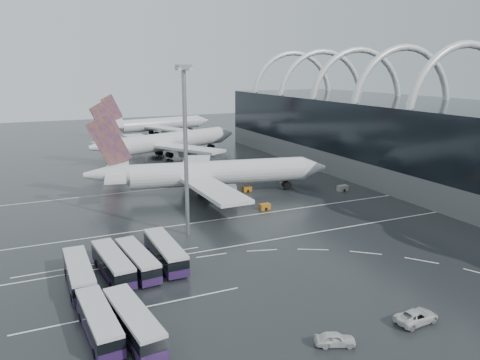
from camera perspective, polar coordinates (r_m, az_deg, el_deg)
name	(u,v)px	position (r m, az deg, el deg)	size (l,w,h in m)	color
ground	(252,238)	(81.82, 1.52, -7.13)	(420.00, 420.00, 0.00)	black
terminal	(433,139)	(131.29, 22.46, 4.66)	(42.00, 160.00, 34.90)	#535558
lane_marking_near	(258,242)	(80.15, 2.15, -7.58)	(120.00, 0.25, 0.01)	white
lane_marking_mid	(226,219)	(92.13, -1.75, -4.72)	(120.00, 0.25, 0.01)	white
lane_marking_far	(182,186)	(117.45, -7.05, -0.77)	(120.00, 0.25, 0.01)	white
bus_bay_line_south	(134,309)	(60.93, -12.83, -15.14)	(28.00, 0.25, 0.01)	white
bus_bay_line_north	(112,261)	(75.21, -15.39, -9.55)	(28.00, 0.25, 0.01)	white
airliner_main	(207,174)	(108.59, -3.99, 0.73)	(56.69, 49.04, 19.26)	silver
airliner_gate_b	(166,142)	(156.35, -8.97, 4.59)	(55.13, 48.99, 19.66)	silver
airliner_gate_c	(156,125)	(207.74, -10.24, 6.65)	(51.40, 46.74, 18.36)	silver
bus_row_near_a	(79,273)	(68.03, -19.02, -10.71)	(3.27, 13.33, 3.28)	#2B133D
bus_row_near_b	(113,263)	(69.88, -15.25, -9.78)	(4.20, 13.47, 3.26)	#2B133D
bus_row_near_c	(137,260)	(70.34, -12.41, -9.49)	(4.12, 13.09, 3.17)	#2B133D
bus_row_near_d	(165,251)	(72.31, -9.12, -8.58)	(3.44, 13.84, 3.40)	#2B133D
bus_row_far_a	(99,321)	(56.07, -16.85, -16.13)	(3.65, 12.62, 3.07)	#2B133D
bus_row_far_b	(133,321)	(54.95, -12.89, -16.43)	(4.48, 13.33, 3.22)	#2B133D
van_curve_a	(416,316)	(60.15, 20.71, -15.30)	(2.54, 5.51, 1.53)	silver
van_curve_b	(335,339)	(53.60, 11.52, -18.46)	(1.75, 4.34, 1.48)	silver
floodlight_mast	(185,131)	(79.87, -6.71, 5.96)	(2.25, 2.25, 29.36)	gray
gse_cart_belly_b	(286,181)	(119.83, 5.58, -0.12)	(2.45, 1.45, 1.34)	slate
gse_cart_belly_c	(265,207)	(97.90, 3.04, -3.25)	(2.21, 1.31, 1.20)	#AB6616
gse_cart_belly_d	(343,188)	(114.82, 12.40, -0.98)	(2.48, 1.47, 1.35)	slate
gse_cart_belly_e	(247,189)	(111.91, 0.86, -1.09)	(2.11, 1.25, 1.15)	#AB6616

